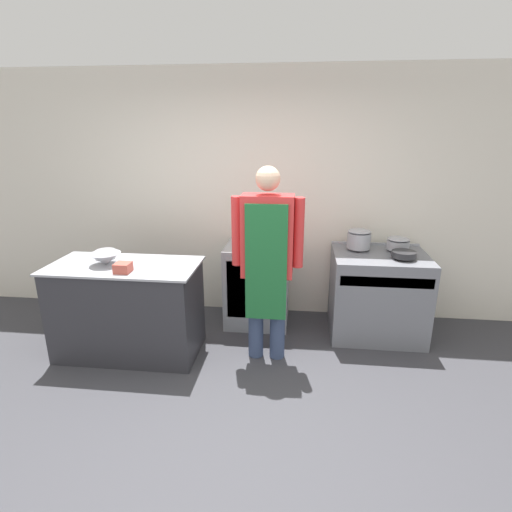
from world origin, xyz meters
TOP-DOWN VIEW (x-y plane):
  - ground_plane at (0.00, 0.00)m, footprint 14.00×14.00m
  - wall_back at (0.00, 2.18)m, footprint 8.00×0.05m
  - prep_counter at (-1.10, 1.07)m, footprint 1.36×0.68m
  - stove at (1.31, 1.73)m, footprint 0.93×0.75m
  - fridge_unit at (0.05, 1.84)m, footprint 0.67×0.59m
  - person_cook at (0.21, 1.13)m, footprint 0.63×0.24m
  - mixing_bowl at (-1.25, 1.06)m, footprint 0.28×0.28m
  - small_bowl at (-1.35, 1.25)m, footprint 0.18×0.18m
  - plastic_tub at (-1.01, 0.88)m, footprint 0.13×0.13m
  - stock_pot at (1.10, 1.86)m, footprint 0.24×0.24m
  - saute_pan at (1.50, 1.59)m, footprint 0.23×0.23m
  - sauce_pot at (1.50, 1.86)m, footprint 0.23×0.23m

SIDE VIEW (x-z plane):
  - ground_plane at x=0.00m, z-range 0.00..0.00m
  - stove at x=1.31m, z-range -0.01..0.88m
  - fridge_unit at x=0.05m, z-range 0.00..0.89m
  - prep_counter at x=-1.10m, z-range 0.00..0.89m
  - saute_pan at x=1.50m, z-range 0.89..0.95m
  - small_bowl at x=-1.35m, z-range 0.89..0.97m
  - plastic_tub at x=-1.01m, z-range 0.89..0.97m
  - mixing_bowl at x=-1.25m, z-range 0.89..1.00m
  - sauce_pot at x=1.50m, z-range 0.89..1.02m
  - stock_pot at x=1.10m, z-range 0.89..1.09m
  - person_cook at x=0.21m, z-range 0.12..1.90m
  - wall_back at x=0.00m, z-range 0.00..2.70m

